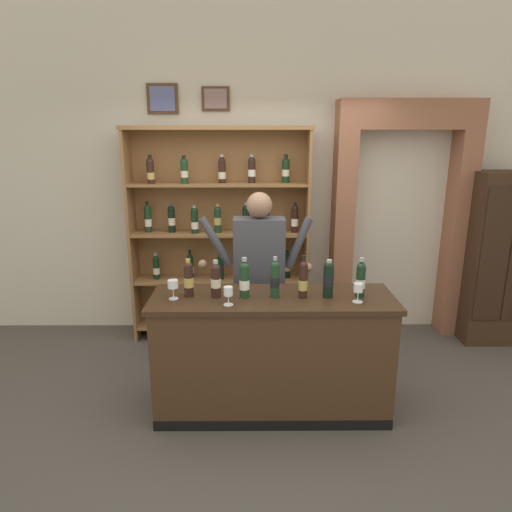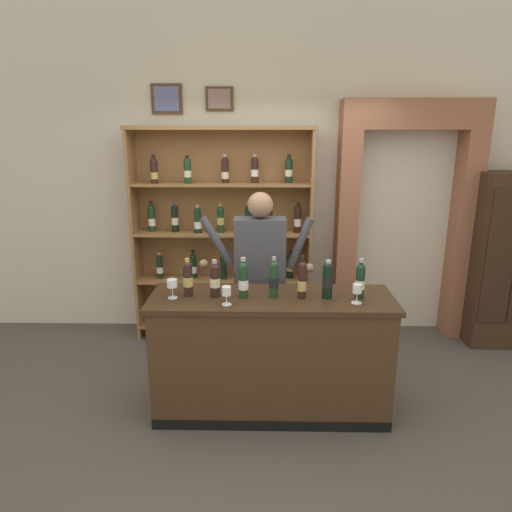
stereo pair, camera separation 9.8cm
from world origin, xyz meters
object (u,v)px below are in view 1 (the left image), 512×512
at_px(tasting_bottle_brunello, 216,279).
at_px(wine_glass_left, 358,289).
at_px(wine_shelf, 220,231).
at_px(side_cabinet, 496,258).
at_px(tasting_bottle_bianco, 329,278).
at_px(tasting_bottle_vin_santo, 361,279).
at_px(tasting_bottle_chianti, 189,278).
at_px(shopkeeper, 259,264).
at_px(tasting_bottle_riserva, 244,279).
at_px(wine_glass_center, 228,292).
at_px(wine_glass_right, 173,285).
at_px(tasting_bottle_super_tuscan, 275,278).
at_px(tasting_bottle_grappa, 303,279).
at_px(tasting_counter, 272,354).

distance_m(tasting_bottle_brunello, wine_glass_left, 1.05).
bearing_deg(wine_shelf, side_cabinet, -2.31).
bearing_deg(tasting_bottle_bianco, tasting_bottle_vin_santo, 2.45).
bearing_deg(tasting_bottle_chianti, tasting_bottle_bianco, -1.38).
distance_m(shopkeeper, tasting_bottle_bianco, 0.79).
distance_m(side_cabinet, tasting_bottle_riserva, 2.91).
height_order(tasting_bottle_brunello, tasting_bottle_vin_santo, tasting_bottle_vin_santo).
bearing_deg(wine_glass_center, shopkeeper, 73.20).
bearing_deg(side_cabinet, wine_glass_center, -151.58).
bearing_deg(tasting_bottle_riserva, shopkeeper, 78.96).
height_order(wine_shelf, wine_glass_right, wine_shelf).
xyz_separation_m(tasting_bottle_super_tuscan, tasting_bottle_vin_santo, (0.64, 0.00, -0.01)).
relative_size(wine_shelf, tasting_bottle_bianco, 7.58).
distance_m(tasting_bottle_grappa, wine_glass_center, 0.58).
distance_m(side_cabinet, wine_glass_center, 3.08).
bearing_deg(tasting_counter, tasting_bottle_chianti, 179.02).
bearing_deg(wine_glass_left, wine_glass_right, 176.79).
bearing_deg(tasting_bottle_super_tuscan, tasting_bottle_bianco, -0.94).
bearing_deg(tasting_bottle_vin_santo, tasting_bottle_chianti, 179.34).
height_order(tasting_bottle_grappa, tasting_bottle_bianco, tasting_bottle_grappa).
bearing_deg(tasting_bottle_bianco, tasting_bottle_brunello, 179.29).
bearing_deg(tasting_bottle_grappa, tasting_bottle_super_tuscan, 176.93).
bearing_deg(wine_glass_center, side_cabinet, 28.42).
xyz_separation_m(wine_shelf, tasting_counter, (0.49, -1.41, -0.69)).
relative_size(shopkeeper, tasting_bottle_bianco, 5.72).
xyz_separation_m(wine_shelf, wine_glass_right, (-0.25, -1.45, -0.10)).
bearing_deg(tasting_bottle_vin_santo, tasting_bottle_super_tuscan, -179.65).
bearing_deg(wine_shelf, tasting_bottle_chianti, -95.74).
relative_size(tasting_bottle_brunello, wine_glass_left, 2.00).
bearing_deg(tasting_counter, tasting_bottle_bianco, -1.98).
distance_m(wine_shelf, shopkeeper, 0.92).
height_order(tasting_counter, wine_glass_left, wine_glass_left).
bearing_deg(tasting_bottle_grappa, tasting_counter, 175.17).
height_order(tasting_bottle_bianco, wine_glass_left, tasting_bottle_bianco).
bearing_deg(tasting_bottle_super_tuscan, wine_shelf, 109.73).
bearing_deg(wine_glass_left, wine_shelf, 125.95).
distance_m(tasting_bottle_chianti, tasting_bottle_super_tuscan, 0.65).
bearing_deg(tasting_bottle_vin_santo, tasting_bottle_brunello, 180.00).
height_order(tasting_bottle_grappa, wine_glass_left, tasting_bottle_grappa).
height_order(tasting_bottle_brunello, wine_glass_right, tasting_bottle_brunello).
xyz_separation_m(tasting_bottle_grappa, wine_glass_center, (-0.55, -0.15, -0.05)).
relative_size(wine_shelf, wine_glass_center, 16.05).
relative_size(tasting_bottle_brunello, tasting_bottle_bianco, 0.98).
distance_m(tasting_bottle_brunello, tasting_bottle_vin_santo, 1.09).
relative_size(tasting_bottle_chianti, wine_glass_left, 2.03).
relative_size(tasting_counter, tasting_bottle_vin_santo, 6.08).
relative_size(shopkeeper, wine_glass_center, 12.11).
bearing_deg(tasting_bottle_brunello, wine_glass_center, -59.17).
distance_m(tasting_bottle_bianco, tasting_bottle_vin_santo, 0.24).
height_order(wine_glass_left, wine_glass_right, wine_glass_right).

